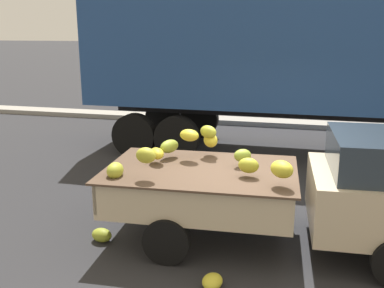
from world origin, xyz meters
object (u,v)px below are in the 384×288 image
Objects in this scene: semi_trailer at (335,52)px; fallen_banana_bunch_by_wheel at (212,281)px; pickup_truck at (338,191)px; fallen_banana_bunch_near_tailgate at (102,235)px.

fallen_banana_bunch_by_wheel is at bearing -104.53° from semi_trailer.
semi_trailer is at bearing 85.35° from pickup_truck.
semi_trailer is 6.95m from fallen_banana_bunch_near_tailgate.
fallen_banana_bunch_by_wheel is (1.83, -0.78, -0.02)m from fallen_banana_bunch_near_tailgate.
semi_trailer is 37.63× the size of fallen_banana_bunch_near_tailgate.
pickup_truck is 5.19m from semi_trailer.
semi_trailer is at bearing 57.90° from fallen_banana_bunch_near_tailgate.
pickup_truck reaches higher than fallen_banana_bunch_near_tailgate.
fallen_banana_bunch_near_tailgate is at bearing 156.84° from fallen_banana_bunch_by_wheel.
fallen_banana_bunch_near_tailgate is (-3.32, -0.60, -0.78)m from pickup_truck.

